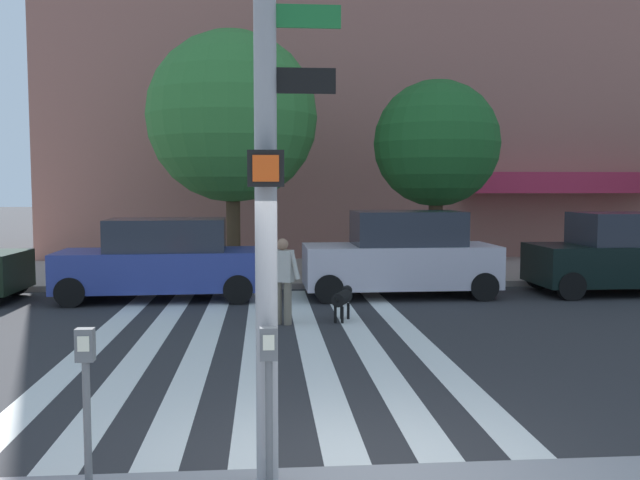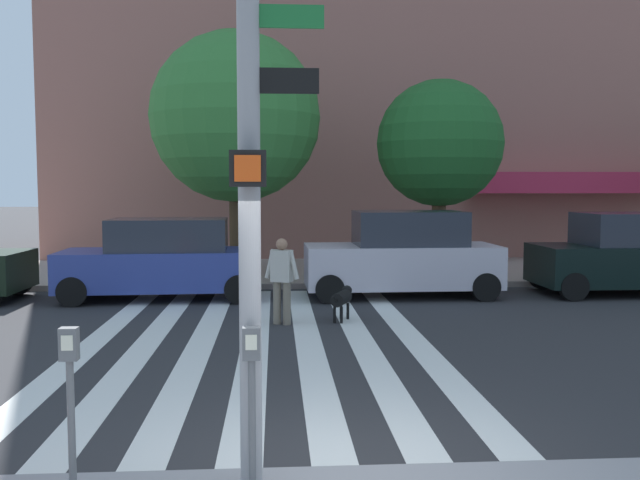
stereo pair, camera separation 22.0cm
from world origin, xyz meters
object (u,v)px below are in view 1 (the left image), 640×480
at_px(traffic_light_pole, 266,70).
at_px(street_tree_nearest, 232,117).
at_px(parking_meter_second_along, 86,389).
at_px(parked_car_third_in_line, 401,256).
at_px(parked_car_fourth_in_line, 622,255).
at_px(parking_meter_curbside, 269,387).
at_px(dog_on_leash, 343,298).
at_px(street_tree_middle, 436,144).
at_px(parked_car_behind_first, 162,260).
at_px(pedestrian_dog_walker, 283,276).

height_order(traffic_light_pole, street_tree_nearest, street_tree_nearest).
relative_size(parking_meter_second_along, parked_car_third_in_line, 0.30).
relative_size(parking_meter_second_along, parked_car_fourth_in_line, 0.32).
xyz_separation_m(traffic_light_pole, parking_meter_curbside, (0.01, -0.13, -2.49)).
distance_m(parked_car_fourth_in_line, street_tree_nearest, 10.68).
bearing_deg(street_tree_nearest, traffic_light_pole, -86.26).
bearing_deg(dog_on_leash, street_tree_middle, 59.26).
xyz_separation_m(parking_meter_second_along, parked_car_behind_first, (-0.98, 10.54, -0.11)).
bearing_deg(street_tree_nearest, parking_meter_curbside, -86.27).
height_order(parking_meter_curbside, parking_meter_second_along, same).
distance_m(parked_car_fourth_in_line, street_tree_middle, 5.53).
bearing_deg(parked_car_third_in_line, traffic_light_pole, -107.14).
bearing_deg(pedestrian_dog_walker, parked_car_third_in_line, 47.02).
xyz_separation_m(street_tree_middle, dog_on_leash, (-3.20, -5.38, -3.34)).
bearing_deg(street_tree_nearest, parked_car_fourth_in_line, -17.56).
distance_m(traffic_light_pole, parked_car_behind_first, 11.07).
height_order(traffic_light_pole, street_tree_middle, traffic_light_pole).
relative_size(traffic_light_pole, street_tree_nearest, 0.86).
relative_size(parking_meter_curbside, street_tree_nearest, 0.20).
xyz_separation_m(pedestrian_dog_walker, dog_on_leash, (1.18, 0.28, -0.48)).
bearing_deg(parking_meter_curbside, parked_car_fourth_in_line, 50.63).
height_order(traffic_light_pole, parked_car_third_in_line, traffic_light_pole).
distance_m(parked_car_third_in_line, pedestrian_dog_walker, 4.28).
distance_m(parked_car_third_in_line, street_tree_nearest, 6.22).
relative_size(parked_car_behind_first, street_tree_nearest, 0.69).
relative_size(parking_meter_curbside, dog_on_leash, 1.40).
bearing_deg(parking_meter_curbside, dog_on_leash, 79.17).
bearing_deg(parked_car_fourth_in_line, parking_meter_curbside, -129.37).
distance_m(traffic_light_pole, dog_on_leash, 8.37).
height_order(parked_car_behind_first, parked_car_fourth_in_line, parked_car_fourth_in_line).
height_order(parked_car_third_in_line, dog_on_leash, parked_car_third_in_line).
bearing_deg(parking_meter_curbside, street_tree_middle, 70.38).
bearing_deg(street_tree_middle, parked_car_third_in_line, -119.97).
height_order(parked_car_behind_first, dog_on_leash, parked_car_behind_first).
height_order(parked_car_fourth_in_line, street_tree_nearest, street_tree_nearest).
distance_m(parking_meter_curbside, street_tree_nearest, 14.12).
distance_m(parking_meter_second_along, pedestrian_dog_walker, 7.61).
xyz_separation_m(parked_car_behind_first, dog_on_leash, (3.90, -2.85, -0.47)).
bearing_deg(street_tree_nearest, pedestrian_dog_walker, -78.99).
bearing_deg(dog_on_leash, traffic_light_pole, -101.06).
bearing_deg(street_tree_middle, pedestrian_dog_walker, -127.70).
bearing_deg(street_tree_middle, parking_meter_curbside, -109.62).
xyz_separation_m(parked_car_third_in_line, dog_on_leash, (-1.74, -2.85, -0.53)).
height_order(traffic_light_pole, parked_car_behind_first, traffic_light_pole).
height_order(traffic_light_pole, parking_meter_curbside, traffic_light_pole).
bearing_deg(traffic_light_pole, street_tree_nearest, 93.74).
height_order(parked_car_fourth_in_line, street_tree_middle, street_tree_middle).
distance_m(parked_car_behind_first, street_tree_nearest, 4.94).
bearing_deg(parked_car_fourth_in_line, parked_car_third_in_line, 180.00).
relative_size(street_tree_nearest, dog_on_leash, 6.89).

